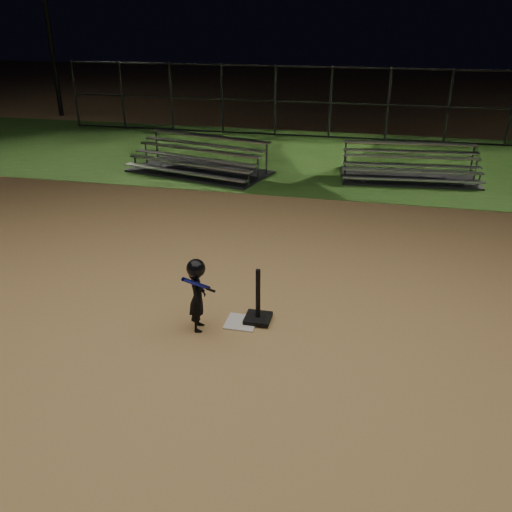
{
  "coord_description": "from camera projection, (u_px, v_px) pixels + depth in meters",
  "views": [
    {
      "loc": [
        1.71,
        -6.57,
        4.23
      ],
      "look_at": [
        0.0,
        1.0,
        0.65
      ],
      "focal_mm": 37.44,
      "sensor_mm": 36.0,
      "label": 1
    }
  ],
  "objects": [
    {
      "name": "bleacher_right",
      "position": [
        409.0,
        173.0,
        14.62
      ],
      "size": [
        3.78,
        2.09,
        0.89
      ],
      "rotation": [
        0.0,
        0.0,
        0.09
      ],
      "color": "silver",
      "rests_on": "ground"
    },
    {
      "name": "ground",
      "position": [
        241.0,
        323.0,
        7.93
      ],
      "size": [
        80.0,
        80.0,
        0.0
      ],
      "primitive_type": "plane",
      "color": "tan",
      "rests_on": "ground"
    },
    {
      "name": "grass_strip",
      "position": [
        319.0,
        158.0,
        16.79
      ],
      "size": [
        60.0,
        8.0,
        0.01
      ],
      "primitive_type": "cube",
      "color": "#2D561B",
      "rests_on": "ground"
    },
    {
      "name": "home_plate",
      "position": [
        241.0,
        322.0,
        7.92
      ],
      "size": [
        0.45,
        0.45,
        0.02
      ],
      "primitive_type": "cube",
      "color": "beige",
      "rests_on": "ground"
    },
    {
      "name": "backstop_fence",
      "position": [
        330.0,
        103.0,
        18.92
      ],
      "size": [
        20.08,
        0.08,
        2.5
      ],
      "color": "#38383D",
      "rests_on": "ground"
    },
    {
      "name": "bleacher_left",
      "position": [
        199.0,
        166.0,
        15.2
      ],
      "size": [
        4.25,
        2.81,
        0.96
      ],
      "rotation": [
        0.0,
        0.0,
        -0.25
      ],
      "color": "#B6B6BB",
      "rests_on": "ground"
    },
    {
      "name": "child_batter",
      "position": [
        197.0,
        293.0,
        7.55
      ],
      "size": [
        0.42,
        0.6,
        1.11
      ],
      "rotation": [
        0.0,
        0.0,
        1.77
      ],
      "color": "black",
      "rests_on": "ground"
    },
    {
      "name": "batting_tee",
      "position": [
        258.0,
        311.0,
        7.9
      ],
      "size": [
        0.38,
        0.38,
        0.83
      ],
      "color": "black",
      "rests_on": "home_plate"
    }
  ]
}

